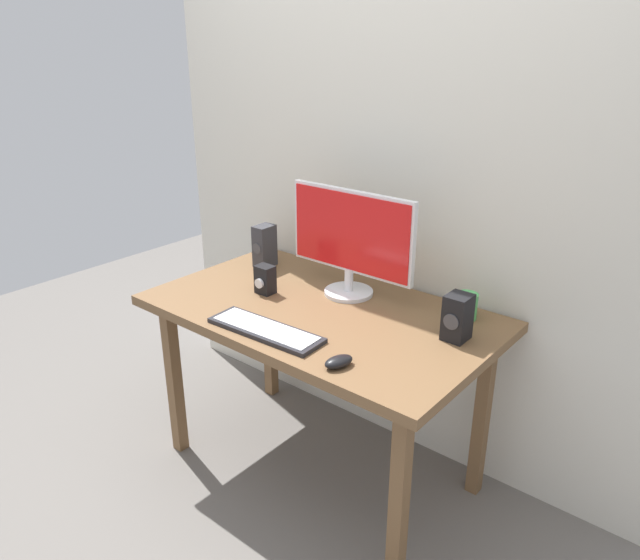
{
  "coord_description": "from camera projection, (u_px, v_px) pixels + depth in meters",
  "views": [
    {
      "loc": [
        1.36,
        -1.65,
        1.76
      ],
      "look_at": [
        -0.0,
        0.0,
        0.89
      ],
      "focal_mm": 33.81,
      "sensor_mm": 36.0,
      "label": 1
    }
  ],
  "objects": [
    {
      "name": "mouse",
      "position": [
        339.0,
        362.0,
        1.94
      ],
      "size": [
        0.08,
        0.12,
        0.04
      ],
      "primitive_type": "ellipsoid",
      "rotation": [
        0.0,
        0.0,
        -0.29
      ],
      "color": "black",
      "rests_on": "desk"
    },
    {
      "name": "speaker_left",
      "position": [
        265.0,
        246.0,
        2.76
      ],
      "size": [
        0.07,
        0.1,
        0.19
      ],
      "color": "#333338",
      "rests_on": "desk"
    },
    {
      "name": "ground_plane",
      "position": [
        320.0,
        467.0,
        2.65
      ],
      "size": [
        6.0,
        6.0,
        0.0
      ],
      "primitive_type": "plane",
      "color": "slate"
    },
    {
      "name": "speaker_right",
      "position": [
        457.0,
        317.0,
        2.09
      ],
      "size": [
        0.08,
        0.09,
        0.17
      ],
      "color": "black",
      "rests_on": "desk"
    },
    {
      "name": "coffee_mug",
      "position": [
        466.0,
        306.0,
        2.26
      ],
      "size": [
        0.08,
        0.08,
        0.1
      ],
      "primitive_type": "cylinder",
      "color": "#4CB259",
      "rests_on": "desk"
    },
    {
      "name": "keyboard_primary",
      "position": [
        265.0,
        330.0,
        2.16
      ],
      "size": [
        0.46,
        0.16,
        0.02
      ],
      "color": "#232328",
      "rests_on": "desk"
    },
    {
      "name": "desk",
      "position": [
        320.0,
        326.0,
        2.39
      ],
      "size": [
        1.36,
        0.8,
        0.77
      ],
      "color": "brown",
      "rests_on": "ground_plane"
    },
    {
      "name": "monitor",
      "position": [
        351.0,
        239.0,
        2.41
      ],
      "size": [
        0.58,
        0.2,
        0.44
      ],
      "color": "silver",
      "rests_on": "desk"
    },
    {
      "name": "wall_back",
      "position": [
        390.0,
        106.0,
        2.39
      ],
      "size": [
        2.42,
        0.04,
        3.0
      ],
      "primitive_type": "cube",
      "color": "silver",
      "rests_on": "ground_plane"
    },
    {
      "name": "audio_controller",
      "position": [
        265.0,
        280.0,
        2.48
      ],
      "size": [
        0.07,
        0.07,
        0.12
      ],
      "color": "black",
      "rests_on": "desk"
    }
  ]
}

